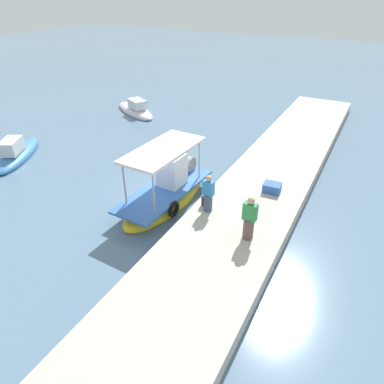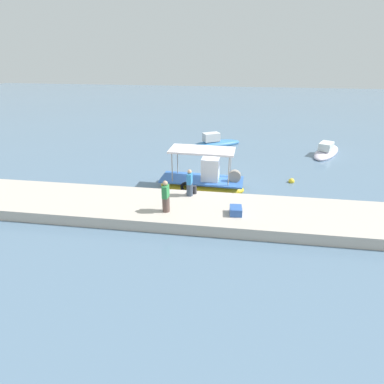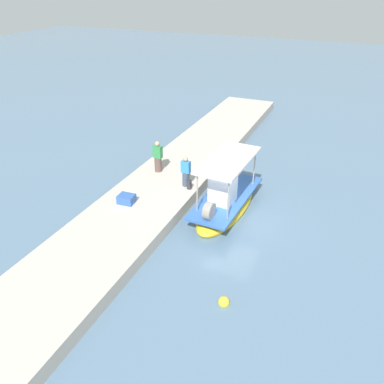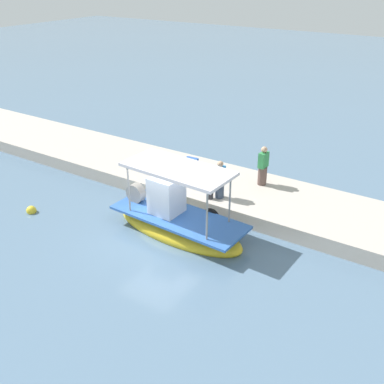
{
  "view_description": "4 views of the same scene",
  "coord_description": "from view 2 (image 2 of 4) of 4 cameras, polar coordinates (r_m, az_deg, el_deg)",
  "views": [
    {
      "loc": [
        -12.09,
        -8.12,
        8.82
      ],
      "look_at": [
        -0.22,
        -1.74,
        0.71
      ],
      "focal_mm": 32.58,
      "sensor_mm": 36.0,
      "label": 1
    },
    {
      "loc": [
        1.46,
        -19.51,
        8.63
      ],
      "look_at": [
        -0.93,
        -3.0,
        0.88
      ],
      "focal_mm": 29.23,
      "sensor_mm": 36.0,
      "label": 2
    },
    {
      "loc": [
        15.38,
        4.54,
        10.34
      ],
      "look_at": [
        -0.15,
        -2.2,
        0.87
      ],
      "focal_mm": 36.73,
      "sensor_mm": 36.0,
      "label": 3
    },
    {
      "loc": [
        -9.24,
        11.85,
        9.37
      ],
      "look_at": [
        -0.16,
        -2.26,
        0.91
      ],
      "focal_mm": 42.45,
      "sensor_mm": 36.0,
      "label": 4
    }
  ],
  "objects": [
    {
      "name": "ground_plane",
      "position": [
        21.38,
        3.62,
        1.06
      ],
      "size": [
        120.0,
        120.0,
        0.0
      ],
      "primitive_type": "plane",
      "color": "slate"
    },
    {
      "name": "marker_buoy",
      "position": [
        23.02,
        17.69,
        1.89
      ],
      "size": [
        0.42,
        0.42,
        0.42
      ],
      "color": "yellow",
      "rests_on": "ground_plane"
    },
    {
      "name": "main_fishing_boat",
      "position": [
        20.7,
        2.03,
        1.83
      ],
      "size": [
        5.71,
        2.24,
        3.12
      ],
      "color": "yellow",
      "rests_on": "ground_plane"
    },
    {
      "name": "dock_quay",
      "position": [
        17.41,
        2.43,
        -3.64
      ],
      "size": [
        36.0,
        4.08,
        0.62
      ],
      "primitive_type": "cube",
      "color": "#BEB3A6",
      "rests_on": "ground_plane"
    },
    {
      "name": "moored_boat_mid",
      "position": [
        30.33,
        23.29,
        6.78
      ],
      "size": [
        3.76,
        5.17,
        1.4
      ],
      "color": "silver",
      "rests_on": "ground_plane"
    },
    {
      "name": "fisherman_by_crate",
      "position": [
        18.26,
        -0.44,
        1.48
      ],
      "size": [
        0.39,
        0.48,
        1.64
      ],
      "color": "#3B495D",
      "rests_on": "dock_quay"
    },
    {
      "name": "cargo_crate",
      "position": [
        16.6,
        8.0,
        -3.38
      ],
      "size": [
        0.67,
        0.81,
        0.41
      ],
      "primitive_type": "cube",
      "rotation": [
        0.0,
        0.0,
        1.64
      ],
      "color": "#325BAB",
      "rests_on": "dock_quay"
    },
    {
      "name": "moored_boat_near",
      "position": [
        30.5,
        4.25,
        8.89
      ],
      "size": [
        5.16,
        3.81,
        1.52
      ],
      "color": "teal",
      "rests_on": "ground_plane"
    },
    {
      "name": "fisherman_near_bollard",
      "position": [
        16.51,
        -4.81,
        -1.04
      ],
      "size": [
        0.42,
        0.52,
        1.77
      ],
      "color": "brown",
      "rests_on": "dock_quay"
    },
    {
      "name": "mooring_bollard",
      "position": [
        18.7,
        0.5,
        0.42
      ],
      "size": [
        0.24,
        0.24,
        0.5
      ],
      "primitive_type": "cylinder",
      "color": "#2D2D33",
      "rests_on": "dock_quay"
    }
  ]
}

